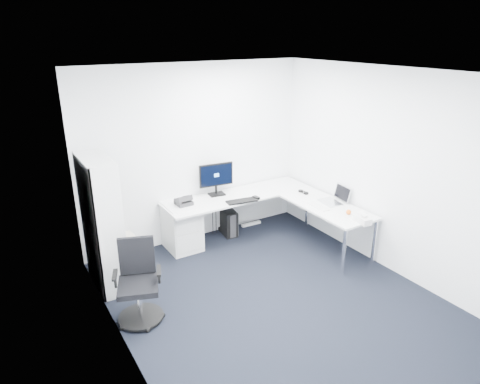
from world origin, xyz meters
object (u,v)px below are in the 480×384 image
l_desk (250,223)px  monitor (216,179)px  task_chair (138,284)px  bookshelf (102,223)px  laptop (331,195)px

l_desk → monitor: monitor is taller
l_desk → task_chair: bearing=-156.0°
monitor → bookshelf: bearing=-159.8°
bookshelf → task_chair: size_ratio=1.80×
bookshelf → monitor: size_ratio=3.14×
l_desk → task_chair: task_chair is taller
l_desk → bookshelf: bearing=178.7°
bookshelf → task_chair: (0.10, -0.98, -0.38)m
l_desk → monitor: (-0.30, 0.51, 0.61)m
task_chair → monitor: bearing=59.5°
task_chair → monitor: 2.34m
bookshelf → laptop: size_ratio=4.87×
bookshelf → monitor: bearing=13.9°
l_desk → monitor: size_ratio=4.45×
task_chair → monitor: size_ratio=1.74×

